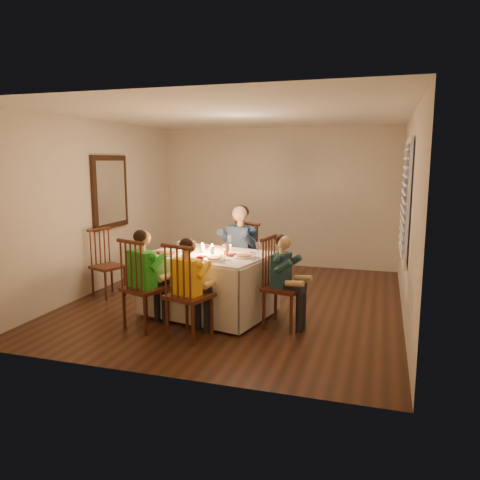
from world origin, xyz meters
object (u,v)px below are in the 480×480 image
(chair_near_left, at_px, (146,328))
(child_green, at_px, (146,328))
(chair_extra, at_px, (110,296))
(serving_bowl, at_px, (186,243))
(dining_table, at_px, (209,271))
(child_yellow, at_px, (190,337))
(adult, at_px, (240,297))
(chair_adult, at_px, (240,297))
(chair_near_right, at_px, (190,337))
(child_teal, at_px, (283,327))
(chair_end, at_px, (283,327))

(chair_near_left, xyz_separation_m, child_green, (0.00, 0.00, 0.00))
(chair_extra, relative_size, serving_bowl, 4.42)
(dining_table, relative_size, serving_bowl, 7.68)
(child_yellow, height_order, serving_bowl, serving_bowl)
(adult, height_order, serving_bowl, serving_bowl)
(chair_near_left, relative_size, chair_extra, 1.09)
(chair_near_left, bearing_deg, child_yellow, -171.65)
(chair_adult, relative_size, child_yellow, 0.96)
(dining_table, xyz_separation_m, chair_adult, (0.17, 0.82, -0.58))
(chair_extra, distance_m, child_green, 1.57)
(chair_near_left, xyz_separation_m, chair_extra, (-1.17, 1.04, 0.00))
(dining_table, height_order, chair_adult, dining_table)
(chair_extra, bearing_deg, chair_adult, -53.40)
(chair_adult, bearing_deg, chair_near_right, -73.67)
(chair_near_right, bearing_deg, chair_extra, -17.12)
(child_yellow, bearing_deg, dining_table, -68.20)
(chair_near_left, distance_m, serving_bowl, 1.44)
(child_green, xyz_separation_m, serving_bowl, (0.03, 1.18, 0.84))
(chair_near_left, distance_m, chair_near_right, 0.64)
(dining_table, distance_m, child_teal, 1.20)
(dining_table, distance_m, chair_near_left, 1.07)
(chair_near_right, bearing_deg, child_yellow, -164.14)
(chair_adult, bearing_deg, chair_end, -30.76)
(child_yellow, relative_size, serving_bowl, 5.03)
(child_yellow, xyz_separation_m, serving_bowl, (-0.59, 1.30, 0.84))
(chair_near_right, height_order, child_yellow, child_yellow)
(chair_end, distance_m, child_green, 1.66)
(adult, bearing_deg, chair_near_left, -95.56)
(child_green, bearing_deg, chair_near_right, -171.65)
(chair_near_left, height_order, serving_bowl, serving_bowl)
(dining_table, bearing_deg, chair_end, 1.01)
(chair_end, bearing_deg, child_yellow, 133.77)
(chair_end, bearing_deg, chair_near_left, 117.79)
(chair_near_right, height_order, child_teal, child_teal)
(chair_end, xyz_separation_m, serving_bowl, (-1.54, 0.66, 0.84))
(adult, distance_m, child_yellow, 1.67)
(chair_adult, distance_m, chair_near_left, 1.70)
(child_yellow, bearing_deg, chair_extra, -17.12)
(chair_extra, distance_m, adult, 1.95)
(child_teal, xyz_separation_m, serving_bowl, (-1.54, 0.66, 0.84))
(chair_adult, bearing_deg, chair_extra, -145.87)
(chair_adult, xyz_separation_m, serving_bowl, (-0.68, -0.36, 0.84))
(child_green, distance_m, serving_bowl, 1.44)
(chair_extra, xyz_separation_m, adult, (1.88, 0.50, 0.00))
(chair_extra, distance_m, child_yellow, 2.14)
(chair_extra, relative_size, adult, 0.74)
(chair_near_right, bearing_deg, chair_end, -130.02)
(chair_extra, height_order, serving_bowl, serving_bowl)
(chair_end, relative_size, serving_bowl, 4.82)
(child_teal, distance_m, serving_bowl, 1.87)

